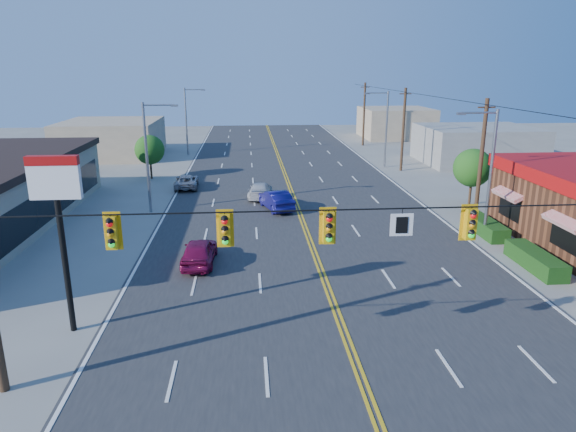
{
  "coord_description": "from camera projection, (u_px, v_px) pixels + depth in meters",
  "views": [
    {
      "loc": [
        -3.75,
        -15.53,
        10.36
      ],
      "look_at": [
        -1.5,
        12.45,
        2.2
      ],
      "focal_mm": 32.0,
      "sensor_mm": 36.0,
      "label": 1
    }
  ],
  "objects": [
    {
      "name": "car_magenta",
      "position": [
        199.0,
        253.0,
        27.77
      ],
      "size": [
        1.88,
        4.24,
        1.42
      ],
      "primitive_type": "imported",
      "rotation": [
        0.0,
        0.0,
        3.09
      ],
      "color": "maroon",
      "rests_on": "ground"
    },
    {
      "name": "car_white",
      "position": [
        260.0,
        191.0,
        41.97
      ],
      "size": [
        2.28,
        4.52,
        1.26
      ],
      "primitive_type": "imported",
      "rotation": [
        0.0,
        0.0,
        3.02
      ],
      "color": "silver",
      "rests_on": "ground"
    },
    {
      "name": "signal_span",
      "position": [
        361.0,
        242.0,
        16.68
      ],
      "size": [
        24.32,
        0.34,
        9.0
      ],
      "color": "#47301E",
      "rests_on": "ground"
    },
    {
      "name": "car_silver",
      "position": [
        187.0,
        182.0,
        45.35
      ],
      "size": [
        2.16,
        4.34,
        1.18
      ],
      "primitive_type": "imported",
      "rotation": [
        0.0,
        0.0,
        3.19
      ],
      "color": "gray",
      "rests_on": "ground"
    },
    {
      "name": "ground",
      "position": [
        359.0,
        373.0,
        18.05
      ],
      "size": [
        160.0,
        160.0,
        0.0
      ],
      "primitive_type": "plane",
      "color": "gray",
      "rests_on": "ground"
    },
    {
      "name": "bld_east_far",
      "position": [
        396.0,
        123.0,
        78.24
      ],
      "size": [
        10.0,
        10.0,
        4.4
      ],
      "primitive_type": "cube",
      "color": "tan",
      "rests_on": "ground"
    },
    {
      "name": "streetlight_se",
      "position": [
        488.0,
        168.0,
        31.02
      ],
      "size": [
        2.55,
        0.25,
        8.0
      ],
      "color": "gray",
      "rests_on": "ground"
    },
    {
      "name": "streetlight_ne",
      "position": [
        385.0,
        125.0,
        53.99
      ],
      "size": [
        2.55,
        0.25,
        8.0
      ],
      "color": "gray",
      "rests_on": "ground"
    },
    {
      "name": "utility_pole_mid",
      "position": [
        403.0,
        130.0,
        52.27
      ],
      "size": [
        0.28,
        0.28,
        8.4
      ],
      "primitive_type": "cylinder",
      "color": "#47301E",
      "rests_on": "ground"
    },
    {
      "name": "car_blue",
      "position": [
        276.0,
        200.0,
        38.55
      ],
      "size": [
        2.71,
        4.67,
        1.45
      ],
      "primitive_type": "imported",
      "rotation": [
        0.0,
        0.0,
        3.42
      ],
      "color": "#12105E",
      "rests_on": "ground"
    },
    {
      "name": "streetlight_sw",
      "position": [
        149.0,
        151.0,
        37.01
      ],
      "size": [
        2.55,
        0.25,
        8.0
      ],
      "color": "gray",
      "rests_on": "ground"
    },
    {
      "name": "streetlight_nw",
      "position": [
        188.0,
        118.0,
        61.9
      ],
      "size": [
        2.55,
        0.25,
        8.0
      ],
      "color": "gray",
      "rests_on": "ground"
    },
    {
      "name": "bld_west_far",
      "position": [
        112.0,
        138.0,
        61.86
      ],
      "size": [
        11.0,
        12.0,
        4.2
      ],
      "primitive_type": "cube",
      "color": "tan",
      "rests_on": "ground"
    },
    {
      "name": "tree_kfc_rear",
      "position": [
        473.0,
        168.0,
        39.33
      ],
      "size": [
        2.94,
        2.94,
        4.41
      ],
      "color": "#47301E",
      "rests_on": "ground"
    },
    {
      "name": "tree_west",
      "position": [
        150.0,
        150.0,
        48.81
      ],
      "size": [
        2.8,
        2.8,
        4.2
      ],
      "color": "#47301E",
      "rests_on": "ground"
    },
    {
      "name": "utility_pole_near",
      "position": [
        481.0,
        161.0,
        35.05
      ],
      "size": [
        0.28,
        0.28,
        8.4
      ],
      "primitive_type": "cylinder",
      "color": "#47301E",
      "rests_on": "ground"
    },
    {
      "name": "road",
      "position": [
        300.0,
        215.0,
        37.18
      ],
      "size": [
        20.0,
        120.0,
        0.06
      ],
      "primitive_type": "cube",
      "color": "#2D2D30",
      "rests_on": "ground"
    },
    {
      "name": "utility_pole_far",
      "position": [
        364.0,
        114.0,
        69.5
      ],
      "size": [
        0.28,
        0.28,
        8.4
      ],
      "primitive_type": "cylinder",
      "color": "#47301E",
      "rests_on": "ground"
    },
    {
      "name": "bld_east_mid",
      "position": [
        477.0,
        145.0,
        57.47
      ],
      "size": [
        12.0,
        10.0,
        4.0
      ],
      "primitive_type": "cube",
      "color": "gray",
      "rests_on": "ground"
    },
    {
      "name": "pizza_hut_sign",
      "position": [
        58.0,
        208.0,
        19.58
      ],
      "size": [
        1.9,
        0.3,
        6.85
      ],
      "color": "black",
      "rests_on": "ground"
    }
  ]
}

